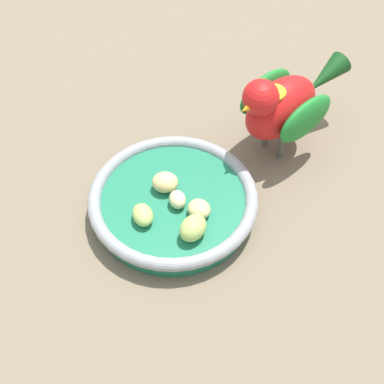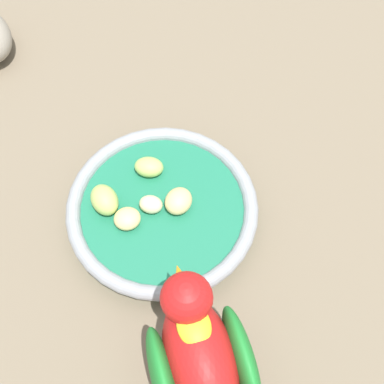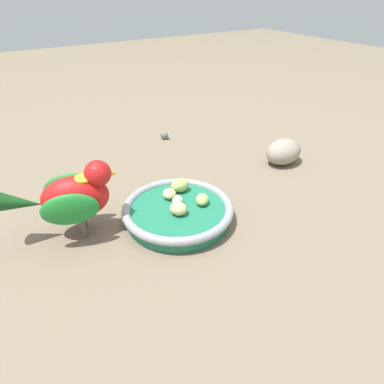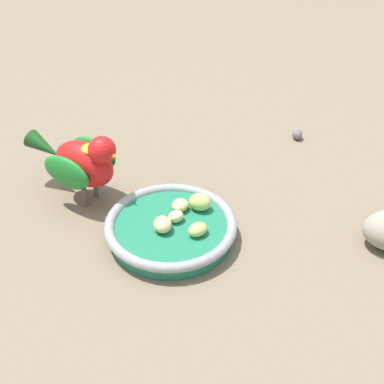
# 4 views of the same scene
# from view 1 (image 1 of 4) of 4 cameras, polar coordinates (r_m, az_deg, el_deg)

# --- Properties ---
(ground_plane) EXTENTS (4.00, 4.00, 0.00)m
(ground_plane) POSITION_cam_1_polar(r_m,az_deg,el_deg) (0.69, -2.60, -2.88)
(ground_plane) COLOR #756651
(feeding_bowl) EXTENTS (0.20, 0.20, 0.03)m
(feeding_bowl) POSITION_cam_1_polar(r_m,az_deg,el_deg) (0.68, -1.71, -1.11)
(feeding_bowl) COLOR #1E7251
(feeding_bowl) RESTS_ON ground_plane
(apple_piece_0) EXTENTS (0.04, 0.04, 0.02)m
(apple_piece_0) POSITION_cam_1_polar(r_m,az_deg,el_deg) (0.68, -2.74, 0.99)
(apple_piece_0) COLOR #E5C67F
(apple_piece_0) RESTS_ON feeding_bowl
(apple_piece_1) EXTENTS (0.04, 0.03, 0.03)m
(apple_piece_1) POSITION_cam_1_polar(r_m,az_deg,el_deg) (0.63, 0.11, -3.66)
(apple_piece_1) COLOR #B2CC66
(apple_piece_1) RESTS_ON feeding_bowl
(apple_piece_2) EXTENTS (0.03, 0.04, 0.02)m
(apple_piece_2) POSITION_cam_1_polar(r_m,az_deg,el_deg) (0.65, 0.72, -1.74)
(apple_piece_2) COLOR #E5C67F
(apple_piece_2) RESTS_ON feeding_bowl
(apple_piece_3) EXTENTS (0.04, 0.04, 0.02)m
(apple_piece_3) POSITION_cam_1_polar(r_m,az_deg,el_deg) (0.65, -5.00, -2.32)
(apple_piece_3) COLOR #B2CC66
(apple_piece_3) RESTS_ON feeding_bowl
(apple_piece_4) EXTENTS (0.03, 0.03, 0.02)m
(apple_piece_4) POSITION_cam_1_polar(r_m,az_deg,el_deg) (0.66, -1.48, -0.76)
(apple_piece_4) COLOR beige
(apple_piece_4) RESTS_ON feeding_bowl
(parrot) EXTENTS (0.19, 0.11, 0.14)m
(parrot) POSITION_cam_1_polar(r_m,az_deg,el_deg) (0.72, 9.21, 8.82)
(parrot) COLOR #59544C
(parrot) RESTS_ON ground_plane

